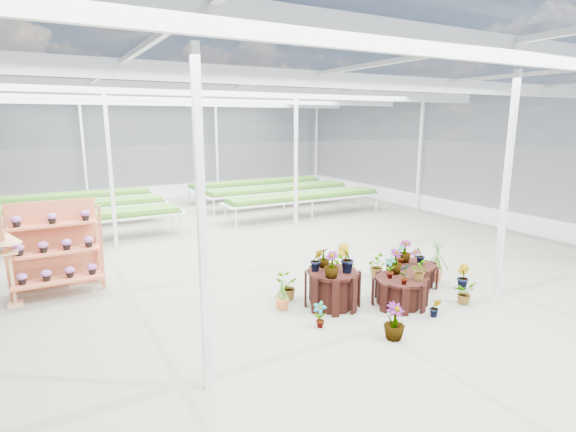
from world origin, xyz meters
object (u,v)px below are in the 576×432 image
plinth_tall (332,289)px  plinth_mid (400,292)px  shelf_rack (55,249)px  plinth_low (412,275)px  bird_table (11,269)px

plinth_tall → plinth_mid: bearing=-26.6°
plinth_mid → shelf_rack: size_ratio=0.55×
plinth_low → bird_table: bearing=159.0°
shelf_rack → plinth_tall: bearing=-35.6°
plinth_tall → shelf_rack: size_ratio=0.55×
plinth_tall → plinth_mid: 1.34m
plinth_tall → plinth_mid: plinth_tall is taller
plinth_low → shelf_rack: bearing=154.4°
plinth_mid → shelf_rack: (-5.87, 4.00, 0.69)m
shelf_rack → bird_table: bearing=-156.3°
plinth_mid → shelf_rack: 7.14m
plinth_mid → shelf_rack: shelf_rack is taller
plinth_mid → plinth_low: size_ratio=0.97×
plinth_tall → bird_table: 6.28m
plinth_tall → plinth_low: (2.20, 0.10, -0.12)m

